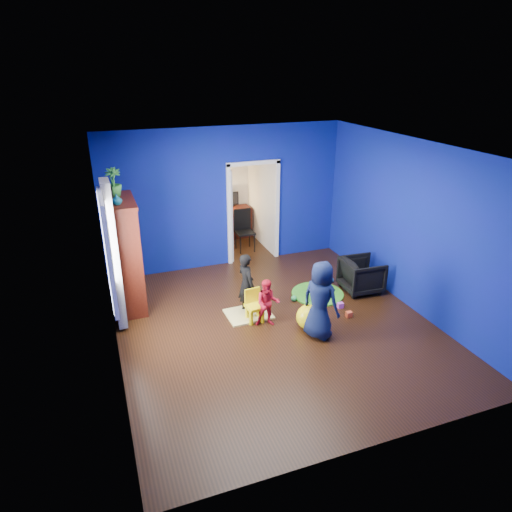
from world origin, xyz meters
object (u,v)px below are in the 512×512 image
object	(u,v)px
armchair	(362,275)
vase	(117,199)
child_black	(246,284)
hopper_ball	(309,317)
play_mat	(318,294)
toddler_red	(268,303)
crt_tv	(125,253)
kid_chair	(255,307)
tv_armoire	(123,255)
study_desk	(232,222)
folding_chair	(245,232)
child_navy	(320,300)

from	to	relation	value
armchair	vase	bearing A→B (deg)	84.66
child_black	hopper_ball	xyz separation A→B (m)	(0.78, -0.85, -0.34)
armchair	play_mat	bearing A→B (deg)	84.12
armchair	hopper_ball	world-z (taller)	armchair
armchair	toddler_red	size ratio (longest dim) A/B	0.87
child_black	crt_tv	size ratio (longest dim) A/B	1.57
toddler_red	kid_chair	distance (m)	0.30
tv_armoire	crt_tv	bearing A→B (deg)	0.00
crt_tv	vase	bearing A→B (deg)	-97.59
hopper_ball	study_desk	xyz separation A→B (m)	(0.12, 4.51, 0.17)
hopper_ball	study_desk	distance (m)	4.51
folding_chair	crt_tv	bearing A→B (deg)	-147.97
child_black	vase	distance (m)	2.51
child_navy	hopper_ball	xyz separation A→B (m)	(-0.05, 0.25, -0.43)
armchair	hopper_ball	bearing A→B (deg)	123.02
tv_armoire	folding_chair	xyz separation A→B (m)	(2.81, 1.73, -0.52)
child_navy	hopper_ball	bearing A→B (deg)	-18.81
tv_armoire	study_desk	distance (m)	3.94
crt_tv	folding_chair	world-z (taller)	crt_tv
child_black	armchair	bearing A→B (deg)	-100.37
kid_chair	folding_chair	bearing A→B (deg)	65.93
vase	crt_tv	world-z (taller)	vase
study_desk	kid_chair	bearing A→B (deg)	-102.24
child_navy	crt_tv	xyz separation A→B (m)	(-2.70, 2.06, 0.38)
play_mat	folding_chair	size ratio (longest dim) A/B	1.06
play_mat	study_desk	size ratio (longest dim) A/B	1.11
child_black	play_mat	xyz separation A→B (m)	(1.47, 0.16, -0.54)
child_navy	hopper_ball	distance (m)	0.50
armchair	play_mat	world-z (taller)	armchair
child_navy	study_desk	distance (m)	4.76
tv_armoire	play_mat	size ratio (longest dim) A/B	2.01
child_black	folding_chair	xyz separation A→B (m)	(0.90, 2.70, -0.09)
armchair	crt_tv	world-z (taller)	crt_tv
vase	study_desk	world-z (taller)	vase
tv_armoire	hopper_ball	distance (m)	3.34
armchair	child_black	xyz separation A→B (m)	(-2.32, -0.03, 0.23)
play_mat	toddler_red	bearing A→B (deg)	-152.17
folding_chair	child_navy	bearing A→B (deg)	-90.99
crt_tv	child_navy	bearing A→B (deg)	-37.38
toddler_red	kid_chair	xyz separation A→B (m)	(-0.15, 0.20, -0.16)
study_desk	folding_chair	world-z (taller)	folding_chair
kid_chair	play_mat	world-z (taller)	kid_chair
vase	child_navy	bearing A→B (deg)	-32.76
toddler_red	tv_armoire	distance (m)	2.63
armchair	vase	distance (m)	4.60
child_navy	toddler_red	size ratio (longest dim) A/B	1.56
child_black	study_desk	distance (m)	3.77
child_black	folding_chair	size ratio (longest dim) A/B	1.19
kid_chair	play_mat	bearing A→B (deg)	10.31
child_black	study_desk	size ratio (longest dim) A/B	1.25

